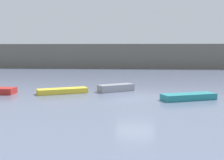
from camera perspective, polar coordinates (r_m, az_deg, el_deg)
The scene contains 5 objects.
ground_plane at distance 19.56m, azimuth 4.60°, elevation -3.30°, with size 120.00×120.00×0.00m, color slate.
embankment_wall at distance 46.96m, azimuth 4.52°, elevation 4.67°, with size 80.00×1.20×3.93m, color #666056.
rowboat_yellow at distance 21.24m, azimuth -9.68°, elevation -2.11°, with size 3.56×1.03×0.36m, color gold.
rowboat_grey at distance 21.95m, azimuth 0.77°, elevation -1.55°, with size 2.75×0.93×0.52m, color gray.
rowboat_teal at distance 18.98m, azimuth 14.77°, elevation -3.18°, with size 3.49×1.06×0.39m, color teal.
Camera 1 is at (-0.09, -19.29, 3.23)m, focal length 46.67 mm.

